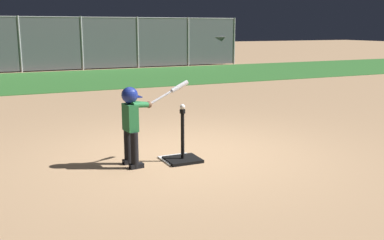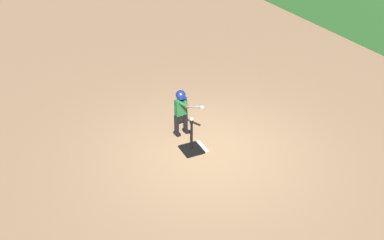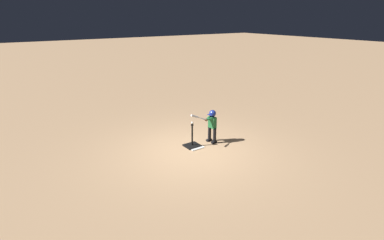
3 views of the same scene
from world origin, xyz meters
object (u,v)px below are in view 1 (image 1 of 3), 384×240
at_px(batting_tee, 183,154).
at_px(bleachers_center, 187,50).
at_px(bleachers_left_center, 57,57).
at_px(baseball, 182,107).
at_px(batter_child, 133,116).

xyz_separation_m(batting_tee, bleachers_center, (6.87, 15.26, 0.58)).
xyz_separation_m(batting_tee, bleachers_left_center, (0.54, 15.12, 0.39)).
height_order(baseball, bleachers_center, bleachers_center).
xyz_separation_m(baseball, bleachers_center, (6.87, 15.26, -0.08)).
xyz_separation_m(bleachers_left_center, bleachers_center, (6.33, 0.14, 0.19)).
bearing_deg(batting_tee, bleachers_center, 65.77).
bearing_deg(batting_tee, bleachers_left_center, 87.95).
bearing_deg(batter_child, bleachers_center, 63.63).
distance_m(batting_tee, bleachers_left_center, 15.13).
height_order(batter_child, bleachers_left_center, batter_child).
distance_m(batting_tee, bleachers_center, 16.74).
distance_m(batter_child, baseball, 0.67).
bearing_deg(baseball, batting_tee, 0.00).
bearing_deg(batting_tee, baseball, 0.00).
height_order(batter_child, bleachers_center, bleachers_center).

